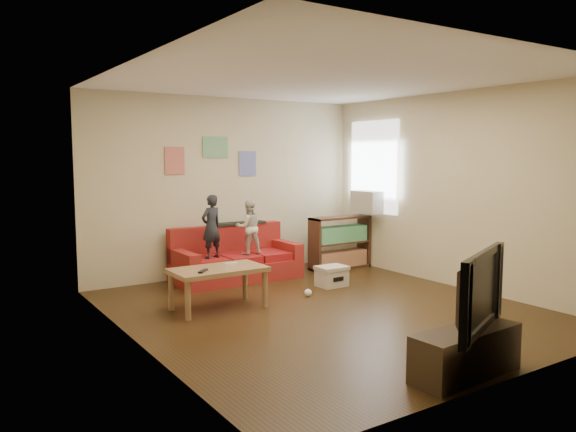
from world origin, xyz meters
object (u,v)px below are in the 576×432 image
sofa (235,261)px  child_b (249,227)px  coffee_table (218,274)px  file_box (332,276)px  television (468,290)px  tv_stand (466,353)px  bookshelf (340,245)px  child_a (211,227)px

sofa → child_b: child_b is taller
coffee_table → file_box: size_ratio=2.67×
television → sofa: bearing=64.3°
coffee_table → tv_stand: size_ratio=1.04×
child_b → coffee_table: 1.62m
sofa → child_b: bearing=-47.7°
coffee_table → bookshelf: bookshelf is taller
coffee_table → bookshelf: bearing=22.3°
child_a → child_b: (0.60, -0.00, -0.05)m
coffee_table → file_box: bearing=5.5°
bookshelf → file_box: bookshelf is taller
television → tv_stand: bearing=0.0°
tv_stand → television: size_ratio=0.92×
sofa → bookshelf: bookshelf is taller
coffee_table → television: 3.11m
coffee_table → tv_stand: 3.10m
child_a → tv_stand: child_a is taller
child_a → coffee_table: bearing=52.9°
coffee_table → bookshelf: (2.74, 1.12, -0.05)m
sofa → child_a: (-0.45, -0.16, 0.56)m
sofa → television: size_ratio=1.59×
bookshelf → tv_stand: bearing=-115.2°
sofa → file_box: sofa is taller
child_b → file_box: 1.41m
bookshelf → television: television is taller
coffee_table → file_box: 1.87m
sofa → bookshelf: (1.81, -0.21, 0.10)m
coffee_table → sofa: bearing=55.2°
bookshelf → television: size_ratio=0.91×
sofa → file_box: size_ratio=4.44×
sofa → file_box: (0.92, -1.15, -0.13)m
sofa → coffee_table: sofa is taller
bookshelf → file_box: size_ratio=2.54×
child_b → tv_stand: 4.20m
child_a → coffee_table: 1.32m
file_box → television: 3.38m
sofa → tv_stand: sofa is taller
child_a → coffee_table: (-0.47, -1.16, -0.41)m
coffee_table → tv_stand: coffee_table is taller
coffee_table → television: (0.80, -2.99, 0.30)m
child_a → television: (0.33, -4.15, -0.10)m
child_b → sofa: bearing=-35.5°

